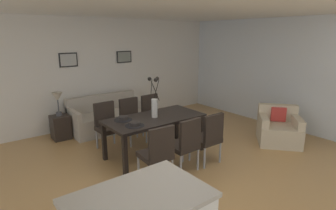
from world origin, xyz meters
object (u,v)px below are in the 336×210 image
(bowl_near_left, at_px, (135,123))
(sofa, at_px, (108,118))
(dining_chair_far_left, at_px, (185,142))
(dining_chair_far_right, at_px, (132,118))
(table_lamp, at_px, (58,99))
(framed_picture_center, at_px, (124,57))
(centerpiece_vase, at_px, (154,102))
(framed_picture_left, at_px, (68,60))
(side_table, at_px, (61,127))
(dining_chair_near_left, at_px, (158,151))
(dining_chair_near_right, at_px, (107,123))
(dining_chair_mid_right, at_px, (153,114))
(dining_table, at_px, (155,121))
(bowl_near_right, at_px, (123,118))
(armchair, at_px, (279,129))

(bowl_near_left, xyz_separation_m, sofa, (0.48, 2.07, -0.50))
(dining_chair_far_left, height_order, dining_chair_far_right, same)
(sofa, xyz_separation_m, table_lamp, (-1.09, 0.05, 0.61))
(framed_picture_center, bearing_deg, sofa, -147.49)
(centerpiece_vase, xyz_separation_m, framed_picture_left, (-0.71, 2.36, 0.63))
(sofa, relative_size, side_table, 3.36)
(dining_chair_near_left, bearing_deg, dining_chair_near_right, 90.59)
(dining_chair_mid_right, distance_m, centerpiece_vase, 1.14)
(dining_table, height_order, dining_chair_near_right, dining_chair_near_right)
(sofa, bearing_deg, dining_chair_near_left, -99.87)
(dining_chair_near_right, distance_m, centerpiece_vase, 1.13)
(bowl_near_right, bearing_deg, dining_chair_far_left, -61.09)
(dining_chair_far_left, height_order, framed_picture_left, framed_picture_left)
(side_table, bearing_deg, table_lamp, 90.00)
(dining_chair_far_right, bearing_deg, table_lamp, 137.23)
(bowl_near_right, xyz_separation_m, sofa, (0.48, 1.67, -0.50))
(dining_chair_far_left, distance_m, bowl_near_right, 1.20)
(bowl_near_left, bearing_deg, framed_picture_center, 63.99)
(table_lamp, bearing_deg, dining_chair_far_left, -66.78)
(dining_chair_mid_right, height_order, armchair, dining_chair_mid_right)
(dining_chair_far_left, xyz_separation_m, sofa, (-0.09, 2.70, -0.23))
(centerpiece_vase, distance_m, bowl_near_right, 0.62)
(centerpiece_vase, bearing_deg, dining_chair_near_left, -122.53)
(dining_chair_far_right, xyz_separation_m, bowl_near_left, (-0.54, -1.05, 0.27))
(dining_chair_near_left, distance_m, dining_chair_near_right, 1.68)
(dining_chair_near_right, bearing_deg, side_table, 118.93)
(dining_chair_far_right, height_order, bowl_near_left, dining_chair_far_right)
(dining_chair_mid_right, bearing_deg, dining_chair_near_right, -178.93)
(dining_chair_far_left, bearing_deg, side_table, 113.22)
(dining_chair_near_left, bearing_deg, dining_table, 57.47)
(armchair, bearing_deg, table_lamp, 139.87)
(bowl_near_left, distance_m, framed_picture_left, 2.71)
(bowl_near_left, xyz_separation_m, side_table, (-0.61, 2.12, -0.52))
(dining_chair_mid_right, bearing_deg, dining_table, -122.36)
(dining_chair_mid_right, distance_m, framed_picture_center, 1.90)
(dining_table, relative_size, bowl_near_left, 10.59)
(dining_chair_mid_right, relative_size, table_lamp, 1.80)
(bowl_near_right, bearing_deg, bowl_near_left, -90.00)
(dining_chair_far_left, bearing_deg, centerpiece_vase, 91.72)
(dining_chair_far_right, xyz_separation_m, framed_picture_center, (0.71, 1.51, 1.14))
(side_table, bearing_deg, dining_chair_far_right, -42.77)
(armchair, bearing_deg, dining_chair_far_left, 173.94)
(armchair, xyz_separation_m, framed_picture_center, (-1.69, 3.44, 1.36))
(dining_chair_near_left, relative_size, side_table, 1.77)
(sofa, height_order, table_lamp, table_lamp)
(dining_chair_near_right, distance_m, bowl_near_left, 1.07)
(dining_chair_near_left, height_order, bowl_near_right, dining_chair_near_left)
(centerpiece_vase, distance_m, framed_picture_center, 2.55)
(dining_chair_far_left, relative_size, sofa, 0.53)
(dining_table, bearing_deg, framed_picture_center, 73.27)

